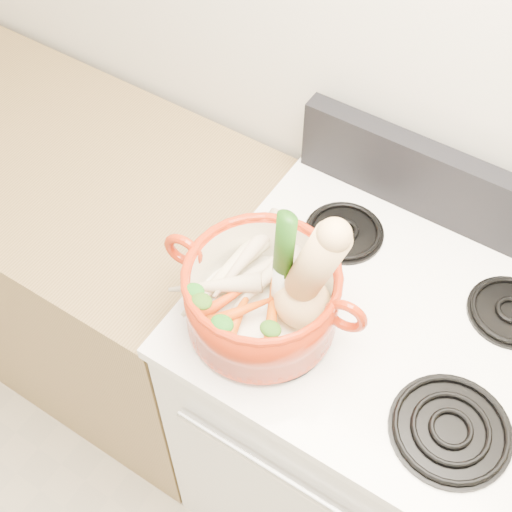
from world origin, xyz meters
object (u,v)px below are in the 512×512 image
Objects in this scene: stove_body at (364,421)px; leek at (283,264)px; dutch_oven at (262,297)px; squash at (305,273)px.

stove_body is 3.39× the size of leek.
dutch_oven reaches higher than stove_body.
squash reaches higher than dutch_oven.
leek is at bearing 39.59° from dutch_oven.
squash is at bearing -140.68° from stove_body.
squash is 0.05m from leek.
stove_body is 0.70m from squash.
leek is (0.03, 0.03, 0.09)m from dutch_oven.
stove_body is at bearing 46.37° from leek.
leek is (-0.05, -0.00, -0.00)m from squash.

